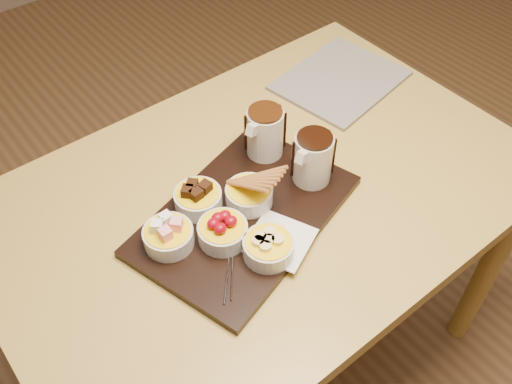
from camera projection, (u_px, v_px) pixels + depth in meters
ground at (262, 349)px, 1.80m from camera, size 5.00×5.00×0.00m
dining_table at (264, 217)px, 1.32m from camera, size 1.20×0.80×0.75m
serving_board at (245, 215)px, 1.19m from camera, size 0.53×0.42×0.02m
napkin at (280, 240)px, 1.13m from camera, size 0.16×0.16×0.00m
bowl_marshmallows at (169, 237)px, 1.11m from camera, size 0.10×0.10×0.04m
bowl_cake at (198, 199)px, 1.18m from camera, size 0.10×0.10×0.04m
bowl_strawberries at (223, 232)px, 1.12m from camera, size 0.10×0.10×0.04m
bowl_biscotti at (249, 195)px, 1.19m from camera, size 0.10×0.10×0.04m
bowl_bananas at (268, 248)px, 1.10m from camera, size 0.10×0.10×0.04m
pitcher_dark_chocolate at (313, 159)px, 1.21m from camera, size 0.10×0.10×0.11m
pitcher_milk_chocolate at (265, 133)px, 1.26m from camera, size 0.10×0.10×0.11m
fondue_skewers at (230, 246)px, 1.12m from camera, size 0.21×0.20×0.01m
newspaper at (340, 80)px, 1.51m from camera, size 0.35×0.30×0.01m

